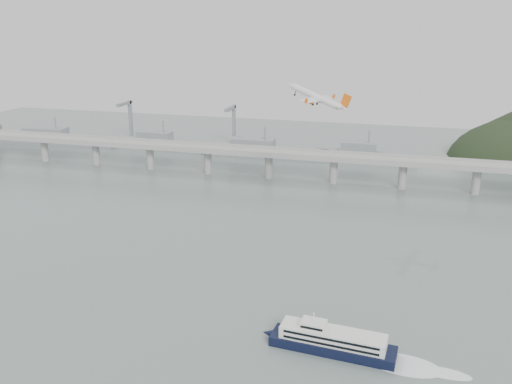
% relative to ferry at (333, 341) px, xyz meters
% --- Properties ---
extents(ground, '(900.00, 900.00, 0.00)m').
position_rel_ferry_xyz_m(ground, '(-49.13, 15.81, -3.93)').
color(ground, slate).
rests_on(ground, ground).
extents(bridge, '(800.00, 22.00, 23.90)m').
position_rel_ferry_xyz_m(bridge, '(-50.29, 215.81, 13.72)').
color(bridge, '#999996').
rests_on(bridge, ground).
extents(distant_fleet, '(453.00, 60.90, 40.00)m').
position_rel_ferry_xyz_m(distant_fleet, '(-204.49, 280.88, 2.29)').
color(distant_fleet, gray).
rests_on(distant_fleet, ground).
extents(ferry, '(76.79, 17.36, 14.48)m').
position_rel_ferry_xyz_m(ferry, '(0.00, 0.00, 0.00)').
color(ferry, black).
rests_on(ferry, ground).
extents(airliner, '(38.15, 35.40, 15.05)m').
position_rel_ferry_xyz_m(airliner, '(-27.98, 119.81, 72.97)').
color(airliner, white).
rests_on(airliner, ground).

